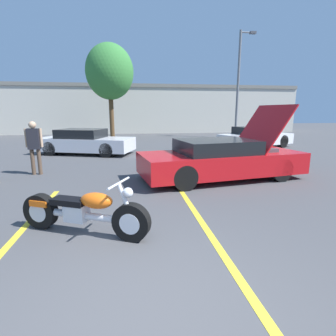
% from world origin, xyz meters
% --- Properties ---
extents(ground_plane, '(80.00, 80.00, 0.00)m').
position_xyz_m(ground_plane, '(0.00, 0.00, 0.00)').
color(ground_plane, '#474749').
extents(parking_stripe_foreground, '(0.12, 5.05, 0.01)m').
position_xyz_m(parking_stripe_foreground, '(-2.01, 2.06, 0.00)').
color(parking_stripe_foreground, yellow).
rests_on(parking_stripe_foreground, ground).
extents(parking_stripe_middle, '(0.12, 5.05, 0.01)m').
position_xyz_m(parking_stripe_middle, '(1.12, 2.06, 0.00)').
color(parking_stripe_middle, yellow).
rests_on(parking_stripe_middle, ground).
extents(far_building, '(32.00, 4.20, 4.40)m').
position_xyz_m(far_building, '(0.00, 24.10, 2.34)').
color(far_building, beige).
rests_on(far_building, ground).
extents(light_pole, '(1.21, 0.28, 7.65)m').
position_xyz_m(light_pole, '(8.01, 17.12, 4.21)').
color(light_pole, slate).
rests_on(light_pole, ground).
extents(tree_background, '(3.28, 3.28, 6.57)m').
position_xyz_m(tree_background, '(-1.35, 17.39, 4.66)').
color(tree_background, brown).
rests_on(tree_background, ground).
extents(motorcycle, '(2.16, 1.14, 0.94)m').
position_xyz_m(motorcycle, '(-0.92, 2.06, 0.38)').
color(motorcycle, black).
rests_on(motorcycle, ground).
extents(show_car_hood_open, '(5.04, 2.62, 2.18)m').
position_xyz_m(show_car_hood_open, '(2.57, 5.26, 0.59)').
color(show_car_hood_open, red).
rests_on(show_car_hood_open, ground).
extents(parked_car_right_row, '(4.52, 3.16, 1.16)m').
position_xyz_m(parked_car_right_row, '(6.84, 11.68, 0.57)').
color(parked_car_right_row, white).
rests_on(parked_car_right_row, ground).
extents(parked_car_left_row, '(4.75, 3.07, 1.18)m').
position_xyz_m(parked_car_left_row, '(-2.24, 10.71, 0.57)').
color(parked_car_left_row, silver).
rests_on(parked_car_left_row, ground).
extents(spectator_by_show_car, '(0.52, 0.22, 1.69)m').
position_xyz_m(spectator_by_show_car, '(5.27, 7.42, 1.01)').
color(spectator_by_show_car, brown).
rests_on(spectator_by_show_car, ground).
extents(spectator_midground, '(0.52, 0.22, 1.69)m').
position_xyz_m(spectator_midground, '(-3.11, 6.62, 1.00)').
color(spectator_midground, brown).
rests_on(spectator_midground, ground).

